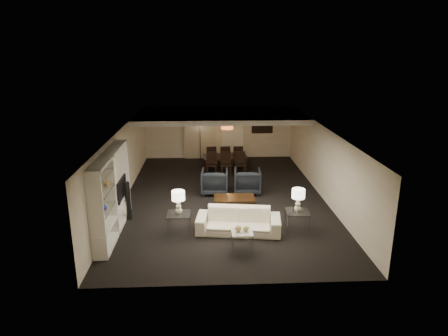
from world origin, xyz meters
The scene contains 35 objects.
floor centered at (0.00, 0.00, 0.00)m, with size 11.00×11.00×0.00m, color black.
ceiling centered at (0.00, 0.00, 2.50)m, with size 7.00×11.00×0.02m, color silver.
wall_back centered at (0.00, 5.50, 1.25)m, with size 7.00×0.02×2.50m, color beige.
wall_front centered at (0.00, -5.50, 1.25)m, with size 7.00×0.02×2.50m, color beige.
wall_left centered at (-3.50, 0.00, 1.25)m, with size 0.02×11.00×2.50m, color beige.
wall_right centered at (3.50, 0.00, 1.25)m, with size 0.02×11.00×2.50m, color beige.
ceiling_soffit centered at (0.00, 3.50, 2.40)m, with size 7.00×4.00×0.20m, color silver.
curtains centered at (-0.90, 5.42, 1.20)m, with size 1.50×0.12×2.40m, color beige.
door centered at (0.70, 5.47, 1.05)m, with size 0.90×0.05×2.10m, color silver.
painting centered at (2.10, 5.46, 1.55)m, with size 0.95×0.04×0.65m, color #142D38.
media_unit centered at (-3.31, -2.60, 1.18)m, with size 0.38×3.40×2.35m, color white, non-canonical shape.
pendant_light centered at (0.30, 3.50, 1.92)m, with size 0.52×0.52×0.24m, color #D8591E.
sofa centered at (0.28, -2.83, 0.35)m, with size 2.39×0.94×0.70m, color beige.
coffee_table centered at (0.28, -1.23, 0.24)m, with size 1.31×0.77×0.47m, color black, non-canonical shape.
armchair_left centered at (-0.32, 0.47, 0.45)m, with size 0.95×0.98×0.89m, color black.
armchair_right centered at (0.88, 0.47, 0.45)m, with size 0.95×0.98×0.89m, color black.
side_table_left centered at (-1.42, -2.83, 0.31)m, with size 0.66×0.66×0.61m, color silver, non-canonical shape.
side_table_right centered at (1.98, -2.83, 0.31)m, with size 0.66×0.66×0.61m, color silver, non-canonical shape.
table_lamp_left centered at (-1.42, -2.83, 0.95)m, with size 0.37×0.37×0.68m, color #ECE4C7, non-canonical shape.
table_lamp_right centered at (1.98, -2.83, 0.95)m, with size 0.37×0.37×0.68m, color beige, non-canonical shape.
marble_table centered at (0.28, -3.93, 0.27)m, with size 0.55×0.55×0.55m, color silver, non-canonical shape.
gold_gourd_a centered at (0.18, -3.93, 0.64)m, with size 0.18×0.18×0.18m, color tan.
gold_gourd_b centered at (0.38, -3.93, 0.62)m, with size 0.15×0.15×0.15m, color tan.
television centered at (-3.28, -1.91, 1.06)m, with size 0.14×1.09×0.63m, color black.
vase_blue centered at (-3.31, -3.53, 1.15)m, with size 0.18×0.18×0.18m, color #24319C.
vase_amber centered at (-3.31, -3.04, 1.64)m, with size 0.16×0.16×0.17m, color #C38B41.
floor_speaker centered at (-3.05, -1.73, 0.61)m, with size 0.13×0.13×1.22m, color black.
dining_table centered at (0.21, 3.24, 0.33)m, with size 1.87×1.05×0.66m, color black.
chair_nl centered at (-0.39, 2.59, 0.49)m, with size 0.45×0.45×0.98m, color black, non-canonical shape.
chair_nm centered at (0.21, 2.59, 0.49)m, with size 0.45×0.45×0.98m, color black, non-canonical shape.
chair_nr centered at (0.81, 2.59, 0.49)m, with size 0.45×0.45×0.98m, color black, non-canonical shape.
chair_fl centered at (-0.39, 3.89, 0.49)m, with size 0.45×0.45×0.98m, color black, non-canonical shape.
chair_fm centered at (0.21, 3.89, 0.49)m, with size 0.45×0.45×0.98m, color black, non-canonical shape.
chair_fr centered at (0.81, 3.89, 0.49)m, with size 0.45×0.45×0.98m, color black, non-canonical shape.
floor_lamp centered at (-0.89, 5.20, 0.95)m, with size 0.28×0.28×1.91m, color black, non-canonical shape.
Camera 1 is at (-0.64, -13.34, 5.10)m, focal length 32.00 mm.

